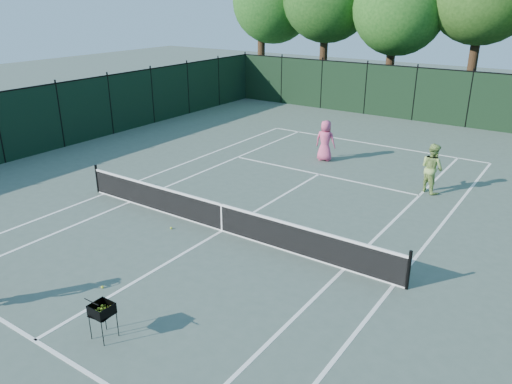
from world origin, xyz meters
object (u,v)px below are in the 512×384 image
Objects in this scene: ball_hopper at (102,310)px; player_green at (432,168)px; loose_ball_near_cart at (102,287)px; loose_ball_midcourt at (171,228)px; player_pink at (325,141)px.

player_green is at bearing 68.15° from ball_hopper.
ball_hopper is (-3.12, -12.48, -0.23)m from player_green.
ball_hopper is 2.12m from loose_ball_near_cart.
loose_ball_midcourt is (-0.95, 3.45, 0.00)m from loose_ball_near_cart.
player_pink reaches higher than loose_ball_midcourt.
player_pink is 13.80m from ball_hopper.
loose_ball_near_cart is 3.58m from loose_ball_midcourt.
loose_ball_midcourt is (-2.54, 4.69, -0.66)m from ball_hopper.
loose_ball_midcourt is (-0.71, -8.99, -0.86)m from player_pink.
player_green reaches higher than player_pink.
ball_hopper is at bearing 90.05° from player_pink.
ball_hopper is 5.37m from loose_ball_midcourt.
ball_hopper reaches higher than loose_ball_near_cart.
loose_ball_near_cart is (0.24, -12.45, -0.86)m from player_pink.
player_pink is at bearing 17.77° from player_green.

